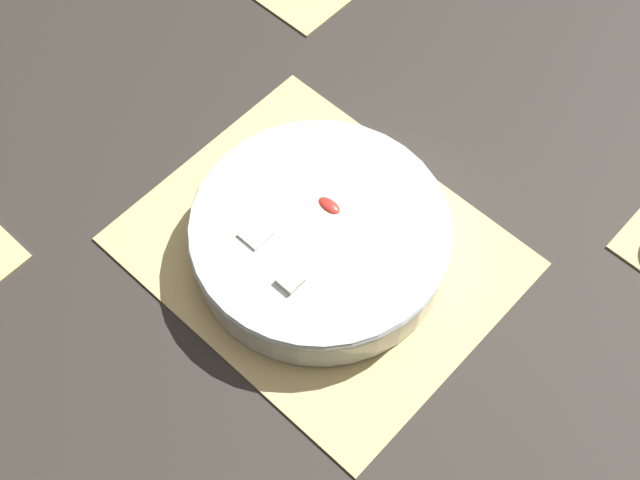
# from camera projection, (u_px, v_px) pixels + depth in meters

# --- Properties ---
(ground_plane) EXTENTS (6.00, 6.00, 0.00)m
(ground_plane) POSITION_uv_depth(u_px,v_px,m) (320.00, 252.00, 1.04)
(ground_plane) COLOR #2D2823
(bamboo_mat_center) EXTENTS (0.42, 0.34, 0.01)m
(bamboo_mat_center) POSITION_uv_depth(u_px,v_px,m) (320.00, 251.00, 1.04)
(bamboo_mat_center) COLOR #D6B775
(bamboo_mat_center) RESTS_ON ground_plane
(fruit_salad_bowl) EXTENTS (0.30, 0.30, 0.06)m
(fruit_salad_bowl) POSITION_uv_depth(u_px,v_px,m) (319.00, 235.00, 1.01)
(fruit_salad_bowl) COLOR silver
(fruit_salad_bowl) RESTS_ON bamboo_mat_center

